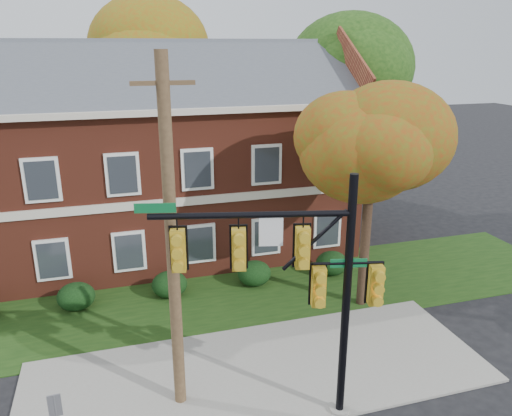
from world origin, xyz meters
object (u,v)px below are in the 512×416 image
object	(u,v)px
apartment_building	(150,148)
hedge_right	(254,273)
hedge_left	(76,296)
traffic_signal	(299,275)
utility_pole	(172,244)
hedge_center	(169,284)
tree_near_right	(381,132)
tree_far_rear	(157,57)
hedge_far_right	(332,263)
tree_right_rear	(365,73)

from	to	relation	value
apartment_building	hedge_right	xyz separation A→B (m)	(3.50, -5.25, -4.46)
hedge_left	traffic_signal	distance (m)	10.35
utility_pole	hedge_center	bearing A→B (deg)	87.90
hedge_left	traffic_signal	world-z (taller)	traffic_signal
tree_near_right	utility_pole	xyz separation A→B (m)	(-7.72, -3.45, -1.87)
apartment_building	hedge_center	distance (m)	6.89
hedge_left	tree_far_rear	xyz separation A→B (m)	(4.84, 13.09, 8.32)
tree_near_right	hedge_right	bearing A→B (deg)	142.72
tree_far_rear	utility_pole	xyz separation A→B (m)	(-1.84, -19.38, -4.04)
apartment_building	hedge_right	world-z (taller)	apartment_building
hedge_center	tree_near_right	size ratio (longest dim) A/B	0.16
tree_far_rear	traffic_signal	world-z (taller)	tree_far_rear
hedge_right	hedge_center	bearing A→B (deg)	180.00
tree_far_rear	utility_pole	bearing A→B (deg)	-95.43
hedge_center	traffic_signal	bearing A→B (deg)	-72.60
apartment_building	hedge_far_right	size ratio (longest dim) A/B	13.43
apartment_building	tree_near_right	world-z (taller)	apartment_building
hedge_right	apartment_building	bearing A→B (deg)	123.67
hedge_left	hedge_far_right	xyz separation A→B (m)	(10.50, 0.00, 0.00)
tree_near_right	tree_far_rear	size ratio (longest dim) A/B	0.74
hedge_right	tree_right_rear	world-z (taller)	tree_right_rear
hedge_right	traffic_signal	world-z (taller)	traffic_signal
apartment_building	utility_pole	world-z (taller)	apartment_building
hedge_right	utility_pole	distance (m)	8.59
apartment_building	hedge_left	world-z (taller)	apartment_building
tree_right_rear	tree_far_rear	distance (m)	12.20
hedge_left	tree_right_rear	bearing A→B (deg)	22.42
tree_far_rear	utility_pole	distance (m)	19.88
apartment_building	tree_near_right	distance (m)	10.97
apartment_building	traffic_signal	distance (m)	13.18
tree_far_rear	traffic_signal	distance (m)	21.32
apartment_building	tree_far_rear	xyz separation A→B (m)	(1.34, 7.84, 3.86)
traffic_signal	hedge_left	bearing A→B (deg)	140.85
apartment_building	tree_right_rear	size ratio (longest dim) A/B	1.77
utility_pole	hedge_far_right	bearing A→B (deg)	42.41
hedge_center	tree_right_rear	world-z (taller)	tree_right_rear
tree_near_right	traffic_signal	distance (m)	7.27
apartment_building	tree_far_rear	distance (m)	8.84
traffic_signal	utility_pole	world-z (taller)	utility_pole
hedge_left	tree_near_right	bearing A→B (deg)	-14.81
traffic_signal	hedge_right	bearing A→B (deg)	95.17
hedge_far_right	traffic_signal	xyz separation A→B (m)	(-4.59, -7.68, 3.64)
tree_near_right	traffic_signal	size ratio (longest dim) A/B	1.28
tree_near_right	tree_right_rear	distance (m)	9.94
hedge_far_right	tree_far_rear	world-z (taller)	tree_far_rear
hedge_left	hedge_right	world-z (taller)	same
apartment_building	utility_pole	bearing A→B (deg)	-92.48
hedge_left	tree_right_rear	size ratio (longest dim) A/B	0.13
hedge_right	tree_near_right	distance (m)	7.72
utility_pole	apartment_building	bearing A→B (deg)	89.96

